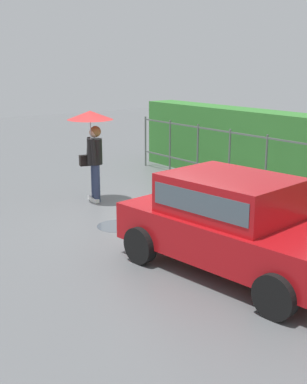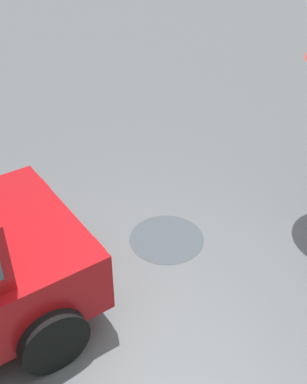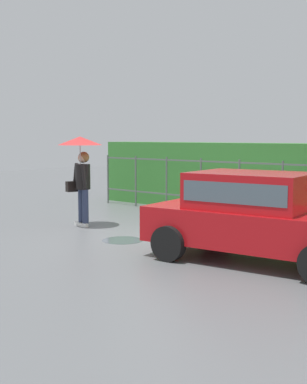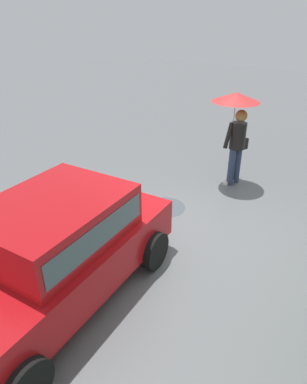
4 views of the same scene
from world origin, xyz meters
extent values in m
plane|color=slate|center=(0.00, 0.00, 0.00)|extent=(40.00, 40.00, 0.00)
cylinder|color=black|center=(1.21, -0.09, 0.30)|extent=(0.62, 0.25, 0.60)
cube|color=red|center=(0.64, -0.45, 0.73)|extent=(0.08, 0.21, 0.16)
cube|color=red|center=(0.77, -1.54, 0.73)|extent=(0.08, 0.21, 0.16)
cylinder|color=#4C545B|center=(-0.37, -1.01, 0.00)|extent=(0.83, 0.83, 0.00)
camera|label=1|loc=(7.64, -6.18, 3.17)|focal=47.85mm
camera|label=2|loc=(1.65, 2.47, 3.55)|focal=44.94mm
camera|label=3|loc=(6.68, -8.26, 2.07)|focal=47.87mm
camera|label=4|loc=(4.60, 2.47, 3.56)|focal=32.13mm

